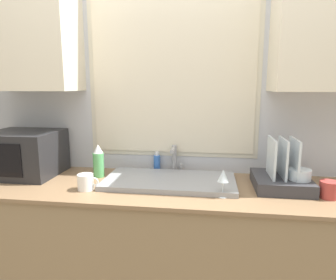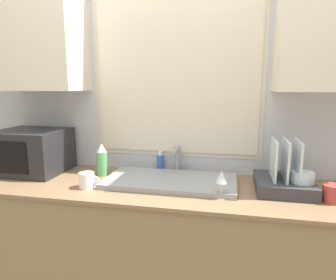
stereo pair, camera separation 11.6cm
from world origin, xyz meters
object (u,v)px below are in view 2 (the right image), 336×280
(soap_bottle, at_px, (160,163))
(mug_near_sink, at_px, (87,180))
(microwave, at_px, (32,151))
(dish_rack, at_px, (285,180))
(spray_bottle, at_px, (102,160))
(faucet, at_px, (178,157))
(wine_glass, at_px, (222,178))

(soap_bottle, distance_m, mug_near_sink, 0.54)
(mug_near_sink, bearing_deg, microwave, 156.37)
(dish_rack, bearing_deg, soap_bottle, 162.71)
(microwave, xyz_separation_m, spray_bottle, (0.50, 0.02, -0.04))
(mug_near_sink, bearing_deg, faucet, 40.37)
(spray_bottle, height_order, wine_glass, spray_bottle)
(spray_bottle, bearing_deg, microwave, -177.60)
(mug_near_sink, distance_m, wine_glass, 0.77)
(microwave, distance_m, dish_rack, 1.63)
(faucet, xyz_separation_m, wine_glass, (0.30, -0.40, 0.00))
(mug_near_sink, bearing_deg, wine_glass, -0.31)
(spray_bottle, distance_m, mug_near_sink, 0.25)
(microwave, bearing_deg, mug_near_sink, -23.63)
(dish_rack, distance_m, wine_glass, 0.39)
(spray_bottle, xyz_separation_m, wine_glass, (0.78, -0.25, 0.01))
(faucet, bearing_deg, microwave, -170.46)
(faucet, distance_m, dish_rack, 0.68)
(soap_bottle, bearing_deg, spray_bottle, -153.70)
(faucet, height_order, wine_glass, faucet)
(microwave, bearing_deg, spray_bottle, 2.40)
(microwave, bearing_deg, wine_glass, -10.21)
(faucet, relative_size, dish_rack, 0.56)
(spray_bottle, relative_size, mug_near_sink, 1.75)
(spray_bottle, distance_m, wine_glass, 0.82)
(microwave, bearing_deg, faucet, 9.54)
(dish_rack, height_order, soap_bottle, dish_rack)
(dish_rack, height_order, wine_glass, dish_rack)
(faucet, xyz_separation_m, spray_bottle, (-0.48, -0.14, -0.01))
(wine_glass, bearing_deg, mug_near_sink, 179.69)
(faucet, xyz_separation_m, mug_near_sink, (-0.46, -0.39, -0.07))
(wine_glass, bearing_deg, faucet, 127.48)
(faucet, height_order, microwave, microwave)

